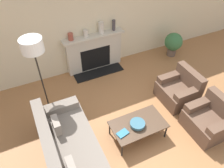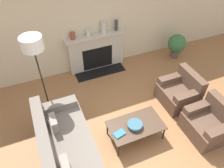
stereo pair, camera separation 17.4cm
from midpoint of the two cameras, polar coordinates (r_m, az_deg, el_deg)
name	(u,v)px [view 1 (the left image)]	position (r m, az deg, el deg)	size (l,w,h in m)	color
ground_plane	(147,143)	(4.66, 7.94, -15.09)	(18.00, 18.00, 0.00)	#99663D
wall_back	(90,18)	(5.75, -6.65, 16.68)	(18.00, 0.06, 2.90)	beige
fireplace	(94,53)	(6.09, -5.43, 8.17)	(1.67, 0.59, 1.05)	beige
couch	(70,152)	(4.24, -12.15, -16.93)	(0.93, 2.08, 0.85)	slate
armchair_near	(209,120)	(4.98, 23.18, -8.62)	(0.76, 0.83, 0.80)	brown
armchair_far	(179,90)	(5.41, 16.24, -1.53)	(0.76, 0.83, 0.80)	brown
coffee_table	(138,125)	(4.46, 5.75, -10.53)	(1.09, 0.64, 0.39)	#4C3828
bowl	(137,124)	(4.36, 5.53, -10.37)	(0.30, 0.30, 0.09)	#38667A
book	(123,133)	(4.27, 1.60, -12.78)	(0.25, 0.19, 0.02)	teal
floor_lamp	(34,53)	(4.32, -20.82, 7.59)	(0.41, 0.41, 1.92)	black
mantel_vase_left	(71,37)	(5.64, -11.65, 11.99)	(0.13, 0.13, 0.18)	brown
mantel_vase_center_left	(86,33)	(5.72, -7.76, 12.96)	(0.12, 0.12, 0.18)	beige
mantel_vase_center_right	(101,28)	(5.82, -3.74, 14.45)	(0.14, 0.14, 0.30)	beige
mantel_vase_right	(114,25)	(5.95, -0.41, 15.11)	(0.09, 0.09, 0.29)	#3D383D
potted_plant	(173,43)	(6.87, 15.02, 10.37)	(0.53, 0.53, 0.73)	brown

